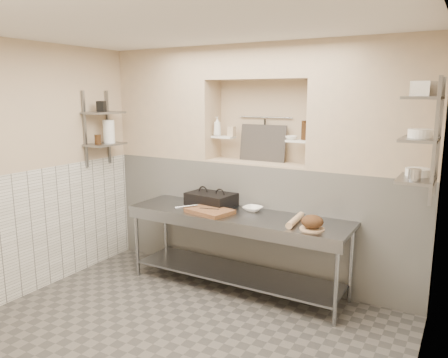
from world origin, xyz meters
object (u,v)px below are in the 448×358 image
Objects in this scene: panini_press at (212,199)px; mixing_bowl at (253,209)px; prep_table at (236,236)px; rolling_pin at (295,220)px; bottle_soap at (217,126)px; cutting_board at (210,211)px; jug_left at (109,131)px; bowl_alcove at (291,138)px; bread_loaf at (312,222)px.

panini_press reaches higher than mixing_bowl.
prep_table is 4.37× the size of panini_press.
bottle_soap is at bearing 156.95° from rolling_pin.
rolling_pin is (0.60, -0.22, 0.01)m from mixing_bowl.
prep_table is at bearing -118.74° from mixing_bowl.
cutting_board is 1.70× the size of jug_left.
bowl_alcove is (0.97, 0.04, -0.10)m from bottle_soap.
mixing_bowl reaches higher than prep_table.
prep_table is at bearing 172.06° from bread_loaf.
cutting_board is 1.21m from bread_loaf.
jug_left is (-1.94, -0.26, 0.83)m from mixing_bowl.
bottle_soap is 0.83× the size of jug_left.
panini_press is 4.31× the size of bowl_alcove.
mixing_bowl is at bearing 159.68° from rolling_pin.
bread_loaf is 1.83m from bottle_soap.
bread_loaf is 0.91× the size of bottle_soap.
bowl_alcove is at bearing 116.91° from rolling_pin.
panini_press is 1.43m from bread_loaf.
bowl_alcove reaches higher than panini_press.
cutting_board is (0.17, -0.32, -0.05)m from panini_press.
jug_left is (-1.38, -0.27, 0.78)m from panini_press.
bread_loaf reaches higher than prep_table.
panini_press is at bearing 168.79° from rolling_pin.
jug_left reaches higher than panini_press.
bottle_soap is 1.76× the size of bowl_alcove.
prep_table is 1.41m from bottle_soap.
bowl_alcove is (0.87, 0.35, 0.76)m from panini_press.
rolling_pin is at bearing -1.56° from prep_table.
bowl_alcove reaches higher than prep_table.
bottle_soap is (-1.26, 0.54, 0.90)m from rolling_pin.
panini_press is 2.45× the size of bottle_soap.
bottle_soap reaches higher than mixing_bowl.
cutting_board is at bearing -158.06° from prep_table.
rolling_pin is at bearing 153.27° from bread_loaf.
prep_table is at bearing 1.92° from jug_left.
bread_loaf is at bearing -22.09° from mixing_bowl.
panini_press reaches higher than rolling_pin.
jug_left is at bearing 178.10° from cutting_board.
mixing_bowl is 0.97× the size of bread_loaf.
jug_left is at bearing -178.08° from prep_table.
mixing_bowl is at bearing 7.77° from jug_left.
rolling_pin reaches higher than mixing_bowl.
panini_press is at bearing 166.15° from bread_loaf.
panini_press is at bearing -72.58° from bottle_soap.
panini_press is at bearing 154.92° from prep_table.
cutting_board is at bearing -1.90° from jug_left.
bottle_soap is at bearing 156.39° from bread_loaf.
rolling_pin is at bearing 5.35° from cutting_board.
mixing_bowl is 2.13m from jug_left.
prep_table is at bearing -43.36° from bottle_soap.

